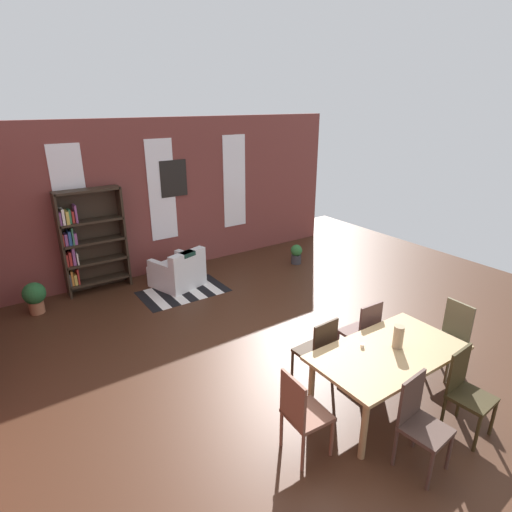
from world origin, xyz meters
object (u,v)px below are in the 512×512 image
(dining_table, at_px, (388,357))
(armchair_white, at_px, (178,272))
(potted_plant_corner, at_px, (296,254))
(dining_chair_near_right, at_px, (466,390))
(dining_chair_near_left, at_px, (419,420))
(dining_chair_head_right, at_px, (451,335))
(bookshelf_tall, at_px, (89,240))
(potted_plant_by_shelf, at_px, (35,296))
(dining_chair_far_left, at_px, (318,350))
(vase_on_table, at_px, (398,337))
(dining_chair_head_left, at_px, (302,412))
(dining_chair_far_right, at_px, (363,331))

(dining_table, height_order, armchair_white, armchair_white)
(dining_table, distance_m, potted_plant_corner, 4.59)
(dining_chair_near_right, bearing_deg, potted_plant_corner, 70.69)
(dining_chair_near_left, xyz_separation_m, armchair_white, (-0.14, 5.16, -0.23))
(dining_chair_head_right, distance_m, bookshelf_tall, 6.09)
(potted_plant_corner, bearing_deg, potted_plant_by_shelf, 171.94)
(dining_chair_far_left, bearing_deg, vase_on_table, -53.25)
(vase_on_table, relative_size, dining_chair_head_right, 0.28)
(dining_chair_head_right, relative_size, dining_chair_far_left, 1.00)
(vase_on_table, bearing_deg, potted_plant_corner, 64.67)
(dining_chair_head_left, height_order, dining_chair_far_left, same)
(dining_chair_head_right, distance_m, dining_chair_far_right, 1.12)
(dining_table, distance_m, vase_on_table, 0.26)
(dining_chair_far_right, bearing_deg, dining_chair_head_right, -39.70)
(dining_chair_near_left, height_order, potted_plant_corner, dining_chair_near_left)
(potted_plant_by_shelf, bearing_deg, dining_chair_far_right, -50.49)
(armchair_white, bearing_deg, potted_plant_corner, -8.20)
(dining_table, relative_size, dining_chair_far_left, 1.85)
(dining_table, xyz_separation_m, vase_on_table, (0.14, -0.00, 0.22))
(dining_chair_near_left, relative_size, armchair_white, 0.94)
(dining_chair_far_left, relative_size, potted_plant_by_shelf, 1.75)
(dining_chair_far_right, distance_m, dining_chair_far_left, 0.79)
(dining_chair_head_right, distance_m, dining_chair_far_left, 1.79)
(dining_chair_head_left, xyz_separation_m, potted_plant_by_shelf, (-1.72, 4.79, -0.20))
(dining_chair_near_left, distance_m, potted_plant_corner, 5.39)
(bookshelf_tall, distance_m, armchair_white, 1.71)
(dining_chair_head_left, distance_m, dining_chair_near_right, 1.79)
(dining_table, bearing_deg, dining_chair_near_right, -61.22)
(bookshelf_tall, bearing_deg, vase_on_table, -68.27)
(dining_chair_head_right, xyz_separation_m, potted_plant_by_shelf, (-4.22, 4.79, -0.20))
(dining_chair_near_right, xyz_separation_m, bookshelf_tall, (-2.31, 5.88, 0.47))
(dining_chair_near_right, bearing_deg, dining_table, 118.78)
(dining_chair_head_right, height_order, armchair_white, dining_chair_head_right)
(vase_on_table, relative_size, bookshelf_tall, 0.14)
(dining_chair_head_left, bearing_deg, bookshelf_tall, 97.39)
(bookshelf_tall, distance_m, potted_plant_corner, 4.20)
(potted_plant_corner, bearing_deg, dining_chair_near_right, -109.31)
(dining_table, distance_m, dining_chair_head_left, 1.26)
(dining_chair_head_right, bearing_deg, armchair_white, 111.91)
(dining_table, xyz_separation_m, armchair_white, (-0.54, 4.45, -0.38))
(vase_on_table, distance_m, potted_plant_by_shelf, 5.74)
(potted_plant_corner, bearing_deg, bookshelf_tall, 164.71)
(dining_chair_far_right, bearing_deg, potted_plant_by_shelf, 129.51)
(dining_chair_head_right, height_order, bookshelf_tall, bookshelf_tall)
(dining_chair_far_left, height_order, bookshelf_tall, bookshelf_tall)
(vase_on_table, relative_size, dining_chair_far_left, 0.28)
(dining_chair_head_left, bearing_deg, potted_plant_corner, 50.81)
(dining_chair_head_left, height_order, potted_plant_corner, dining_chair_head_left)
(dining_chair_near_left, height_order, bookshelf_tall, bookshelf_tall)
(dining_table, distance_m, dining_chair_near_left, 0.83)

